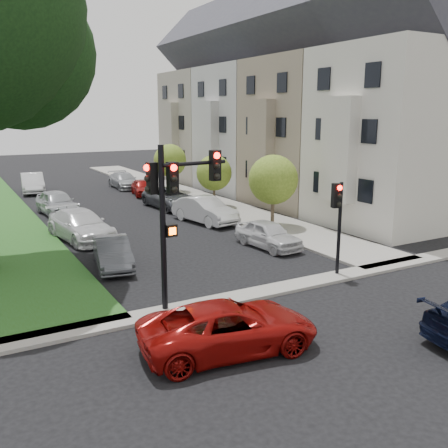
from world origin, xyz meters
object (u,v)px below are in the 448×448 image
car_parked_4 (124,180)px  car_parked_7 (57,203)px  small_tree_b (214,173)px  car_parked_6 (81,225)px  car_parked_3 (143,187)px  car_parked_1 (205,210)px  car_parked_5 (113,253)px  small_tree_c (170,160)px  traffic_signal_main (174,198)px  car_parked_9 (33,183)px  small_tree_a (273,180)px  car_parked_0 (268,234)px  car_parked_2 (171,198)px  traffic_signal_secondary (338,212)px  car_cross_near (229,327)px

car_parked_4 → car_parked_7: (-7.36, -9.01, 0.12)m
small_tree_b → car_parked_6: small_tree_b is taller
car_parked_3 → car_parked_1: bearing=-80.7°
car_parked_6 → car_parked_5: bearing=-98.6°
small_tree_c → traffic_signal_main: bearing=-112.8°
car_parked_6 → car_parked_9: car_parked_9 is taller
small_tree_a → car_parked_1: (-2.70, 3.10, -1.99)m
car_parked_1 → car_parked_5: size_ratio=1.20×
car_parked_0 → traffic_signal_main: bearing=-149.5°
car_parked_7 → small_tree_a: bearing=-49.2°
car_parked_2 → car_parked_3: car_parked_2 is taller
small_tree_b → traffic_signal_secondary: size_ratio=0.95×
car_parked_2 → car_parked_3: 5.96m
small_tree_b → car_cross_near: bearing=-117.0°
small_tree_a → small_tree_c: small_tree_a is taller
car_cross_near → car_parked_3: (7.08, 25.98, -0.05)m
car_parked_5 → car_parked_9: size_ratio=0.81×
traffic_signal_main → car_cross_near: bearing=-89.3°
small_tree_c → car_parked_0: 18.14m
small_tree_a → traffic_signal_secondary: 8.71m
small_tree_c → car_parked_4: 5.29m
small_tree_c → car_parked_5: size_ratio=1.01×
car_parked_4 → car_parked_6: size_ratio=0.88×
small_tree_a → small_tree_c: bearing=90.0°
car_parked_0 → car_parked_2: size_ratio=0.77×
car_parked_0 → small_tree_a: bearing=48.3°
car_parked_3 → car_parked_6: bearing=-112.7°
traffic_signal_secondary → car_parked_9: bearing=104.1°
car_parked_0 → car_parked_7: size_ratio=0.84×
car_parked_1 → car_parked_9: bearing=102.0°
traffic_signal_main → traffic_signal_secondary: 6.97m
car_parked_0 → car_parked_1: size_ratio=0.84×
small_tree_b → car_parked_4: (-2.53, 11.74, -1.74)m
small_tree_c → car_parked_1: size_ratio=0.84×
small_tree_c → car_parked_9: small_tree_c is taller
small_tree_a → car_parked_1: 4.57m
car_cross_near → car_parked_1: bearing=-17.0°
small_tree_b → car_parked_7: small_tree_b is taller
traffic_signal_secondary → car_parked_9: 29.23m
car_parked_6 → car_parked_7: (0.22, 7.06, 0.03)m
small_tree_a → car_parked_3: small_tree_a is taller
car_parked_4 → car_parked_7: size_ratio=1.00×
traffic_signal_secondary → car_parked_2: (0.05, 16.61, -1.95)m
car_cross_near → car_parked_2: car_parked_2 is taller
car_parked_3 → car_parked_4: car_parked_4 is taller
traffic_signal_secondary → car_parked_9: size_ratio=0.79×
traffic_signal_main → car_parked_5: bearing=95.3°
car_parked_5 → car_parked_9: (0.29, 22.77, 0.15)m
small_tree_b → car_parked_3: (-2.44, 7.31, -1.77)m
car_parked_0 → car_parked_2: 11.69m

